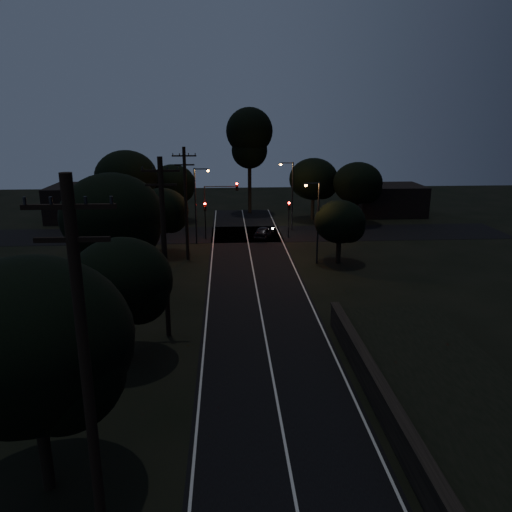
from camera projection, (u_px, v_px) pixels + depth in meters
road_surface at (251, 261)px, 46.95m from camera, size 60.00×70.00×0.03m
retaining_wall at (477, 439)px, 20.24m from camera, size 6.93×26.00×1.60m
utility_pole_near at (88, 393)px, 13.09m from camera, size 2.20×0.30×12.00m
utility_pole_mid at (164, 247)px, 29.55m from camera, size 2.20×0.30×11.00m
utility_pole_far at (186, 202)px, 45.94m from camera, size 2.20×0.30×10.50m
tree_left_a at (37, 348)px, 16.78m from camera, size 6.97×6.97×8.82m
tree_left_b at (125, 283)px, 26.79m from camera, size 5.52×5.52×7.01m
tree_left_c at (116, 219)px, 35.80m from camera, size 7.39×7.39×9.34m
tree_left_d at (164, 212)px, 47.97m from camera, size 5.15×5.15×6.53m
tree_far_nw at (174, 185)px, 63.17m from camera, size 5.72×5.72×7.25m
tree_far_w at (128, 178)px, 58.64m from camera, size 7.30×7.30×9.31m
tree_far_ne at (315, 180)px, 64.08m from camera, size 6.28×6.28×7.95m
tree_far_e at (360, 184)px, 61.54m from camera, size 6.06×6.06×7.68m
tree_right_a at (342, 223)px, 45.22m from camera, size 4.62×4.62×5.87m
tall_pine at (249, 138)px, 67.12m from camera, size 6.28×6.28×14.26m
building_left at (91, 202)px, 65.23m from camera, size 10.00×8.00×4.40m
building_right at (388, 200)px, 68.57m from camera, size 9.00×7.00×4.00m
signal_left at (205, 214)px, 54.42m from camera, size 0.28×0.35×4.10m
signal_right at (289, 213)px, 54.95m from camera, size 0.28×0.35×4.10m
signal_mast at (220, 200)px, 54.11m from camera, size 3.70×0.35×6.25m
streetlight_a at (197, 201)px, 51.98m from camera, size 1.66×0.26×8.00m
streetlight_b at (291, 191)px, 58.35m from camera, size 1.66×0.26×8.00m
streetlight_c at (316, 217)px, 45.02m from camera, size 1.46×0.26×7.50m
car at (264, 232)px, 55.45m from camera, size 2.75×4.24×1.34m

